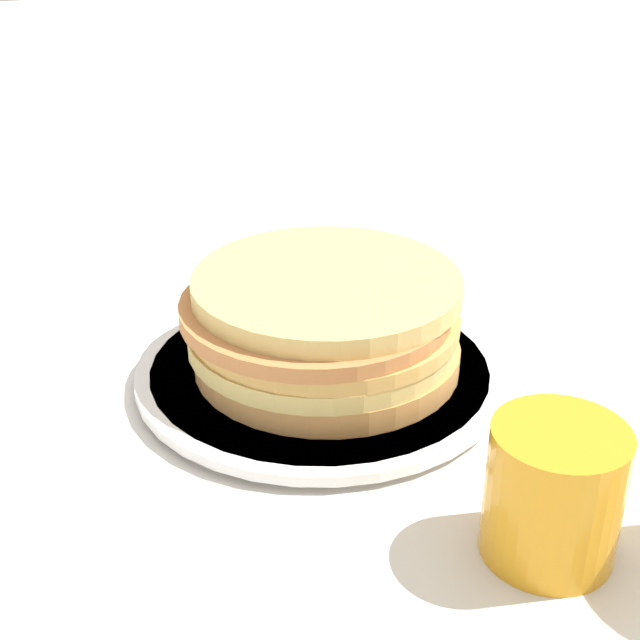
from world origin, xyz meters
name	(u,v)px	position (x,y,z in m)	size (l,w,h in m)	color
ground_plane	(352,375)	(0.00, 0.00, 0.00)	(4.00, 4.00, 0.00)	silver
plate	(320,372)	(0.00, -0.02, 0.01)	(0.25, 0.25, 0.01)	white
pancake_stack	(324,322)	(0.00, -0.02, 0.04)	(0.19, 0.19, 0.06)	tan
juice_glass	(553,493)	(0.20, 0.04, 0.04)	(0.07, 0.07, 0.07)	orange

